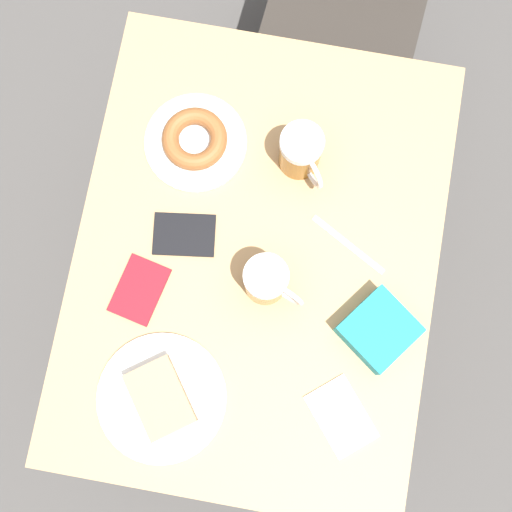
# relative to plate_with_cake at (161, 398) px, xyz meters

# --- Properties ---
(ground_plane) EXTENTS (8.00, 8.00, 0.00)m
(ground_plane) POSITION_rel_plate_with_cake_xyz_m (0.13, 0.31, -0.73)
(ground_plane) COLOR #474442
(table) EXTENTS (0.74, 0.97, 0.72)m
(table) POSITION_rel_plate_with_cake_xyz_m (0.13, 0.31, -0.08)
(table) COLOR tan
(table) RESTS_ON ground_plane
(plate_with_cake) EXTENTS (0.26, 0.26, 0.04)m
(plate_with_cake) POSITION_rel_plate_with_cake_xyz_m (0.00, 0.00, 0.00)
(plate_with_cake) COLOR white
(plate_with_cake) RESTS_ON table
(plate_with_donut) EXTENTS (0.21, 0.21, 0.05)m
(plate_with_donut) POSITION_rel_plate_with_cake_xyz_m (-0.03, 0.53, 0.00)
(plate_with_donut) COLOR white
(plate_with_donut) RESTS_ON table
(beer_mug_left) EXTENTS (0.10, 0.11, 0.12)m
(beer_mug_left) POSITION_rel_plate_with_cake_xyz_m (0.19, 0.53, 0.05)
(beer_mug_left) COLOR #8C5619
(beer_mug_left) RESTS_ON table
(beer_mug_center) EXTENTS (0.13, 0.09, 0.12)m
(beer_mug_center) POSITION_rel_plate_with_cake_xyz_m (0.16, 0.26, 0.05)
(beer_mug_center) COLOR #8C5619
(beer_mug_center) RESTS_ON table
(napkin_folded) EXTENTS (0.16, 0.17, 0.00)m
(napkin_folded) POSITION_rel_plate_with_cake_xyz_m (0.35, 0.03, -0.01)
(napkin_folded) COLOR white
(napkin_folded) RESTS_ON table
(fork) EXTENTS (0.16, 0.10, 0.00)m
(fork) POSITION_rel_plate_with_cake_xyz_m (0.31, 0.37, -0.01)
(fork) COLOR silver
(fork) RESTS_ON table
(passport_near_edge) EXTENTS (0.11, 0.14, 0.01)m
(passport_near_edge) POSITION_rel_plate_with_cake_xyz_m (-0.09, 0.20, -0.01)
(passport_near_edge) COLOR maroon
(passport_near_edge) RESTS_ON table
(passport_far_edge) EXTENTS (0.14, 0.10, 0.01)m
(passport_far_edge) POSITION_rel_plate_with_cake_xyz_m (-0.02, 0.33, -0.01)
(passport_far_edge) COLOR black
(passport_far_edge) RESTS_ON table
(blue_pouch) EXTENTS (0.17, 0.17, 0.06)m
(blue_pouch) POSITION_rel_plate_with_cake_xyz_m (0.40, 0.20, 0.02)
(blue_pouch) COLOR teal
(blue_pouch) RESTS_ON table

